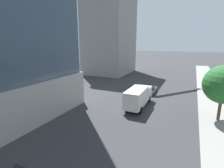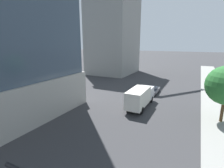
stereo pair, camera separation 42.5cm
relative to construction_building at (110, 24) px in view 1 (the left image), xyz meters
name	(u,v)px [view 1 (the left image)]	position (x,y,z in m)	size (l,w,h in m)	color
sidewalk	(224,137)	(27.61, -30.13, -14.75)	(4.58, 120.00, 0.15)	gray
construction_building	(110,24)	(0.00, 0.00, 0.00)	(17.93, 15.91, 34.93)	gray
street_tree	(223,85)	(27.47, -26.04, -10.15)	(4.59, 4.59, 6.83)	brown
car_gray	(150,90)	(17.07, -17.61, -14.16)	(1.77, 4.55, 1.34)	slate
box_truck	(138,96)	(17.07, -25.62, -13.11)	(2.27, 7.76, 3.03)	silver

